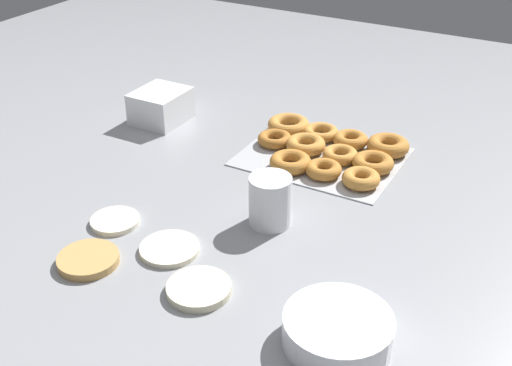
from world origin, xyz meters
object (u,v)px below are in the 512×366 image
at_px(pancake_2, 88,260).
at_px(pancake_3, 199,289).
at_px(donut_tray, 328,150).
at_px(batter_bowl, 338,331).
at_px(container_stack, 161,106).
at_px(paper_cup, 270,201).
at_px(pancake_1, 115,221).
at_px(pancake_0, 170,249).

height_order(pancake_2, pancake_3, same).
height_order(pancake_2, donut_tray, donut_tray).
height_order(pancake_2, batter_bowl, batter_bowl).
distance_m(container_stack, paper_cup, 0.57).
distance_m(pancake_2, pancake_3, 0.23).
distance_m(pancake_1, pancake_3, 0.29).
bearing_deg(pancake_0, pancake_2, 43.48).
bearing_deg(pancake_3, container_stack, -48.62).
xyz_separation_m(pancake_2, pancake_3, (-0.23, -0.03, -0.00)).
height_order(pancake_0, batter_bowl, batter_bowl).
bearing_deg(pancake_2, container_stack, -65.98).
bearing_deg(pancake_0, container_stack, -52.26).
distance_m(pancake_2, batter_bowl, 0.49).
bearing_deg(pancake_2, batter_bowl, -176.04).
height_order(pancake_1, pancake_2, pancake_2).
xyz_separation_m(donut_tray, paper_cup, (-0.02, 0.33, 0.04)).
distance_m(pancake_0, pancake_2, 0.15).
height_order(pancake_1, batter_bowl, batter_bowl).
xyz_separation_m(pancake_1, donut_tray, (-0.26, -0.48, 0.01)).
height_order(batter_bowl, container_stack, container_stack).
distance_m(pancake_0, batter_bowl, 0.38).
bearing_deg(pancake_3, donut_tray, -89.10).
relative_size(donut_tray, batter_bowl, 2.13).
bearing_deg(pancake_3, pancake_0, -32.50).
height_order(pancake_3, batter_bowl, batter_bowl).
bearing_deg(batter_bowl, paper_cup, -44.63).
bearing_deg(donut_tray, pancake_2, 70.42).
bearing_deg(container_stack, paper_cup, 148.80).
bearing_deg(pancake_1, container_stack, -64.58).
height_order(pancake_3, paper_cup, paper_cup).
relative_size(pancake_2, paper_cup, 1.09).
distance_m(pancake_0, pancake_1, 0.16).
bearing_deg(pancake_3, batter_bowl, -179.28).
relative_size(pancake_3, paper_cup, 1.09).
relative_size(pancake_1, batter_bowl, 0.57).
bearing_deg(donut_tray, pancake_1, 61.57).
height_order(donut_tray, paper_cup, paper_cup).
xyz_separation_m(pancake_0, container_stack, (0.37, -0.48, 0.04)).
relative_size(pancake_0, donut_tray, 0.31).
xyz_separation_m(pancake_1, container_stack, (0.22, -0.45, 0.04)).
height_order(donut_tray, container_stack, container_stack).
distance_m(pancake_1, container_stack, 0.50).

